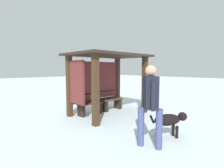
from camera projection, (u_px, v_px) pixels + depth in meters
ground_plane at (109, 114)px, 6.59m from camera, size 60.00×60.00×0.00m
bus_shelter at (103, 72)px, 6.53m from camera, size 2.86×1.95×2.18m
bench_left_inside at (90, 106)px, 6.53m from camera, size 0.96×0.39×0.71m
bench_center_inside at (111, 102)px, 7.25m from camera, size 0.96×0.42×0.74m
person_walking at (150, 100)px, 3.73m from camera, size 0.47×0.56×1.74m
dog at (169, 120)px, 4.32m from camera, size 0.88×0.59×0.60m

